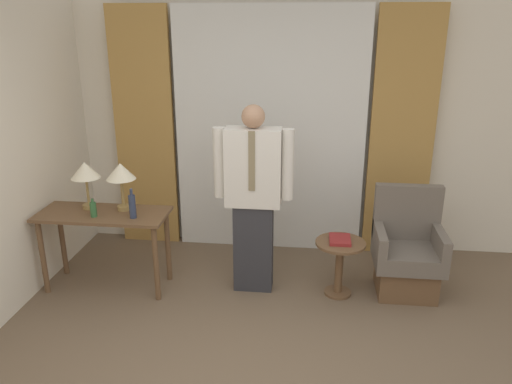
# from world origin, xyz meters

# --- Properties ---
(wall_back) EXTENTS (10.00, 0.06, 2.70)m
(wall_back) POSITION_xyz_m (0.00, 2.85, 1.35)
(wall_back) COLOR silver
(wall_back) RESTS_ON ground_plane
(curtain_sheer_center) EXTENTS (1.99, 0.06, 2.58)m
(curtain_sheer_center) POSITION_xyz_m (0.00, 2.72, 1.29)
(curtain_sheer_center) COLOR white
(curtain_sheer_center) RESTS_ON ground_plane
(curtain_drape_left) EXTENTS (0.64, 0.06, 2.58)m
(curtain_drape_left) POSITION_xyz_m (-1.36, 2.72, 1.29)
(curtain_drape_left) COLOR #B28442
(curtain_drape_left) RESTS_ON ground_plane
(curtain_drape_right) EXTENTS (0.64, 0.06, 2.58)m
(curtain_drape_right) POSITION_xyz_m (1.36, 2.72, 1.29)
(curtain_drape_right) COLOR #B28442
(curtain_drape_right) RESTS_ON ground_plane
(desk) EXTENTS (1.19, 0.50, 0.75)m
(desk) POSITION_xyz_m (-1.43, 1.65, 0.63)
(desk) COLOR brown
(desk) RESTS_ON ground_plane
(table_lamp_left) EXTENTS (0.27, 0.27, 0.45)m
(table_lamp_left) POSITION_xyz_m (-1.60, 1.74, 1.11)
(table_lamp_left) COLOR #9E7F47
(table_lamp_left) RESTS_ON desk
(table_lamp_right) EXTENTS (0.27, 0.27, 0.45)m
(table_lamp_right) POSITION_xyz_m (-1.27, 1.74, 1.11)
(table_lamp_right) COLOR #9E7F47
(table_lamp_right) RESTS_ON desk
(bottle_near_edge) EXTENTS (0.06, 0.06, 0.27)m
(bottle_near_edge) POSITION_xyz_m (-1.11, 1.56, 0.87)
(bottle_near_edge) COLOR #2D3851
(bottle_near_edge) RESTS_ON desk
(bottle_by_lamp) EXTENTS (0.06, 0.06, 0.17)m
(bottle_by_lamp) POSITION_xyz_m (-1.47, 1.54, 0.82)
(bottle_by_lamp) COLOR #336638
(bottle_by_lamp) RESTS_ON desk
(person) EXTENTS (0.71, 0.23, 1.75)m
(person) POSITION_xyz_m (-0.06, 1.77, 0.94)
(person) COLOR #2D2D33
(person) RESTS_ON ground_plane
(armchair) EXTENTS (0.61, 0.56, 0.98)m
(armchair) POSITION_xyz_m (1.36, 1.88, 0.36)
(armchair) COLOR brown
(armchair) RESTS_ON ground_plane
(side_table) EXTENTS (0.45, 0.45, 0.53)m
(side_table) POSITION_xyz_m (0.74, 1.74, 0.36)
(side_table) COLOR brown
(side_table) RESTS_ON ground_plane
(book) EXTENTS (0.19, 0.24, 0.03)m
(book) POSITION_xyz_m (0.73, 1.76, 0.54)
(book) COLOR maroon
(book) RESTS_ON side_table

